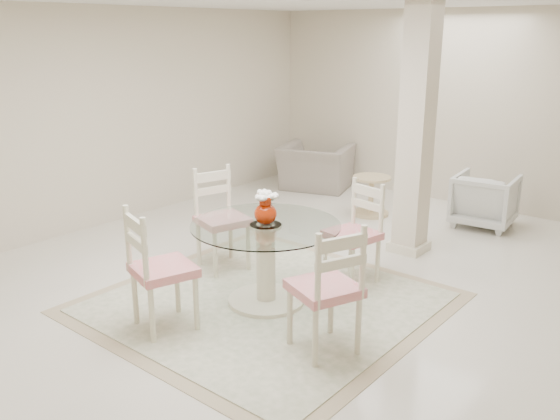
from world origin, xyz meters
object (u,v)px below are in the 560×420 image
Objects in this scene: red_vase at (266,208)px; recliner_taupe at (315,167)px; armchair_white at (485,200)px; column at (416,133)px; dining_chair_east at (330,281)px; dining_chair_west at (219,211)px; dining_chair_north at (358,225)px; dining_chair_south at (154,261)px; dining_table at (266,264)px; side_table at (371,197)px.

red_vase is 0.29× the size of recliner_taupe.
column is at bearing 71.62° from armchair_white.
dining_chair_east reaches higher than dining_chair_west.
dining_chair_west reaches higher than armchair_white.
armchair_white is (-0.30, 3.85, -0.28)m from dining_chair_east.
dining_chair_north is at bearing -48.22° from dining_chair_west.
armchair_white is at bearing 159.48° from recliner_taupe.
dining_table is at bearing -93.49° from dining_chair_south.
dining_chair_south is (-0.37, -0.96, -0.30)m from red_vase.
dining_chair_north is (-0.60, 1.33, -0.03)m from dining_chair_east.
recliner_taupe is at bearing 120.16° from dining_table.
dining_chair_south reaches higher than side_table.
dining_chair_north is 2.05m from dining_chair_south.
dining_chair_east reaches higher than armchair_white.
dining_chair_east is 1.00× the size of dining_chair_south.
dining_table is at bearing 73.11° from armchair_white.
dining_chair_south is 3.96m from side_table.
dining_chair_south is (-0.72, -3.03, -0.73)m from column.
red_vase is 1.07m from dining_chair_north.
side_table is (0.26, 2.60, -0.37)m from dining_chair_west.
column reaches higher than red_vase.
red_vase reaches higher than armchair_white.
dining_chair_north is (0.36, 0.96, 0.19)m from dining_table.
column is 2.32× the size of dining_chair_west.
red_vase is at bearing -99.70° from column.
red_vase is at bearing -18.43° from dining_table.
armchair_white is at bearing 20.78° from side_table.
dining_table is 1.79× the size of armchair_white.
red_vase is at bearing -99.66° from dining_chair_north.
dining_chair_west is 1.45m from dining_chair_south.
dining_chair_west reaches higher than dining_table.
dining_table is 0.53m from red_vase.
recliner_taupe is at bearing 155.46° from side_table.
dining_table is 3.05m from side_table.
dining_chair_west is at bearing -88.71° from dining_chair_east.
dining_chair_west is (-1.31, -0.59, 0.03)m from dining_chair_north.
dining_chair_east is 3.74m from side_table.
dining_chair_south is at bearing 70.84° from armchair_white.
recliner_taupe is (-2.45, 1.53, -1.01)m from column.
dining_chair_north is at bearing 69.64° from red_vase.
dining_chair_west is at bearing 159.11° from dining_table.
dining_table is 1.13× the size of dining_chair_east.
column reaches higher than dining_chair_east.
dining_table is at bearing -88.89° from dining_chair_east.
armchair_white is (2.76, -0.13, -0.01)m from recliner_taupe.
recliner_taupe is (-1.14, 3.24, -0.27)m from dining_chair_west.
dining_chair_south is (-1.32, -0.59, -0.00)m from dining_chair_east.
side_table is (1.40, -0.64, -0.10)m from recliner_taupe.
dining_chair_north is 2.29m from side_table.
dining_chair_east reaches higher than dining_table.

